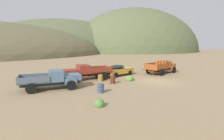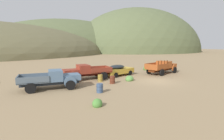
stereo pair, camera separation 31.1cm
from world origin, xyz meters
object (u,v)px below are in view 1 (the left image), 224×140
Objects in this scene: truck_rust_red at (84,72)px; oil_drum_spare at (100,78)px; car_faded_yellow at (119,70)px; oil_drum_by_truck at (113,80)px; oil_drum_foreground at (101,88)px; truck_chalk_blue at (55,79)px; truck_oxide_orange at (163,67)px.

oil_drum_spare is (1.24, -2.07, -0.58)m from truck_rust_red.
car_faded_yellow is at bearing 27.96° from oil_drum_spare.
oil_drum_foreground is (-3.00, -2.66, -0.02)m from oil_drum_by_truck.
oil_drum_foreground reaches higher than oil_drum_spare.
truck_chalk_blue is 16.70m from truck_oxide_orange.
oil_drum_by_truck is at bearing -143.52° from car_faded_yellow.
truck_oxide_orange is at bearing 1.62° from oil_drum_spare.
truck_oxide_orange is at bearing -27.42° from car_faded_yellow.
truck_chalk_blue is 4.88m from oil_drum_foreground.
truck_chalk_blue is at bearing 130.52° from oil_drum_foreground.
oil_drum_spare is 0.99× the size of oil_drum_foreground.
truck_chalk_blue is 5.58m from oil_drum_spare.
car_faded_yellow is 5.44m from oil_drum_by_truck.
oil_drum_spare is at bearing 17.80° from truck_chalk_blue.
oil_drum_foreground is at bearing 85.69° from truck_rust_red.
oil_drum_by_truck is (-3.62, -4.04, -0.38)m from car_faded_yellow.
oil_drum_foreground is (-2.35, -4.44, 0.01)m from oil_drum_spare.
truck_chalk_blue and truck_rust_red have the same top height.
truck_oxide_orange is 11.19m from oil_drum_spare.
truck_rust_red is at bearing 80.28° from oil_drum_foreground.
oil_drum_spare is at bearing -163.71° from car_faded_yellow.
car_faded_yellow is at bearing -172.57° from truck_rust_red.
truck_chalk_blue is 5.11m from truck_rust_red.
truck_chalk_blue is at bearing -174.52° from car_faded_yellow.
truck_chalk_blue is 6.26m from oil_drum_by_truck.
truck_chalk_blue reaches higher than oil_drum_spare.
oil_drum_foreground is at bearing -146.32° from car_faded_yellow.
oil_drum_spare is (-4.26, -2.26, -0.41)m from car_faded_yellow.
oil_drum_foreground is at bearing -138.43° from oil_drum_by_truck.
oil_drum_spare is at bearing 126.36° from truck_rust_red.
car_faded_yellow is at bearing 152.62° from truck_oxide_orange.
truck_oxide_orange is at bearing 11.25° from oil_drum_by_truck.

